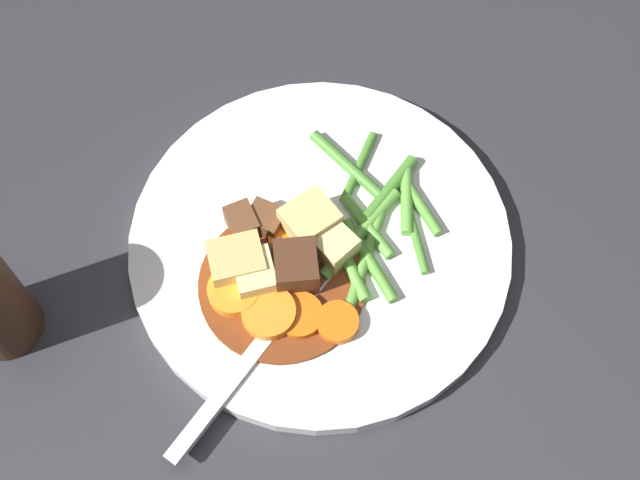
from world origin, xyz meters
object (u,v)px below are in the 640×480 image
object	(u,v)px
dinner_plate	(320,244)
potato_chunk_0	(332,246)
carrot_slice_1	(292,238)
carrot_slice_3	(299,316)
carrot_slice_4	(234,292)
meat_chunk_1	(296,267)
meat_chunk_0	(266,220)
carrot_slice_0	(337,322)
fork	(263,342)
potato_chunk_3	(237,262)
meat_chunk_3	(242,223)
meat_chunk_2	(275,262)
carrot_slice_2	(269,314)
potato_chunk_1	(255,275)
potato_chunk_2	(310,222)

from	to	relation	value
dinner_plate	potato_chunk_0	distance (m)	0.02
carrot_slice_1	carrot_slice_3	world-z (taller)	same
carrot_slice_4	meat_chunk_1	xyz separation A→B (m)	(-0.04, 0.02, 0.01)
dinner_plate	meat_chunk_0	bearing A→B (deg)	-60.58
carrot_slice_0	fork	world-z (taller)	carrot_slice_0
carrot_slice_4	fork	size ratio (longest dim) A/B	0.20
potato_chunk_3	potato_chunk_0	bearing A→B (deg)	147.84
carrot_slice_4	meat_chunk_3	size ratio (longest dim) A/B	1.46
potato_chunk_3	meat_chunk_2	distance (m)	0.03
dinner_plate	potato_chunk_3	size ratio (longest dim) A/B	7.40
carrot_slice_3	meat_chunk_0	distance (m)	0.07
carrot_slice_1	meat_chunk_3	bearing A→B (deg)	-58.71
meat_chunk_2	meat_chunk_3	size ratio (longest dim) A/B	1.05
carrot_slice_2	fork	size ratio (longest dim) A/B	0.20
carrot_slice_2	carrot_slice_3	world-z (taller)	carrot_slice_2
potato_chunk_3	meat_chunk_0	world-z (taller)	potato_chunk_3
meat_chunk_0	meat_chunk_2	bearing A→B (deg)	58.69
potato_chunk_0	potato_chunk_1	distance (m)	0.05
meat_chunk_1	fork	distance (m)	0.05
potato_chunk_2	carrot_slice_1	bearing A→B (deg)	-12.68
potato_chunk_0	potato_chunk_3	bearing A→B (deg)	-32.16
potato_chunk_1	meat_chunk_0	xyz separation A→B (m)	(-0.03, -0.03, -0.00)
dinner_plate	carrot_slice_3	distance (m)	0.06
potato_chunk_2	fork	bearing A→B (deg)	25.60
carrot_slice_2	meat_chunk_3	world-z (taller)	meat_chunk_3
carrot_slice_1	potato_chunk_3	world-z (taller)	potato_chunk_3
carrot_slice_0	meat_chunk_0	world-z (taller)	meat_chunk_0
dinner_plate	carrot_slice_2	size ratio (longest dim) A/B	7.33
potato_chunk_2	meat_chunk_2	distance (m)	0.04
potato_chunk_3	meat_chunk_0	bearing A→B (deg)	-162.14
dinner_plate	potato_chunk_3	bearing A→B (deg)	-21.60
dinner_plate	fork	size ratio (longest dim) A/B	1.50
meat_chunk_2	potato_chunk_1	bearing A→B (deg)	-2.93
carrot_slice_3	meat_chunk_2	size ratio (longest dim) A/B	1.27
carrot_slice_4	potato_chunk_0	xyz separation A→B (m)	(-0.07, 0.02, 0.00)
carrot_slice_2	potato_chunk_2	bearing A→B (deg)	-156.64
carrot_slice_4	meat_chunk_2	xyz separation A→B (m)	(-0.03, 0.00, 0.00)
carrot_slice_0	potato_chunk_1	bearing A→B (deg)	-73.22
meat_chunk_2	meat_chunk_0	bearing A→B (deg)	-121.31
meat_chunk_3	fork	world-z (taller)	meat_chunk_3
dinner_plate	carrot_slice_0	bearing A→B (deg)	56.53
dinner_plate	meat_chunk_0	xyz separation A→B (m)	(0.02, -0.03, 0.02)
carrot_slice_2	meat_chunk_0	distance (m)	0.07
carrot_slice_4	potato_chunk_1	distance (m)	0.02
carrot_slice_3	meat_chunk_0	xyz separation A→B (m)	(-0.03, -0.07, 0.00)
carrot_slice_4	meat_chunk_0	distance (m)	0.06
carrot_slice_2	meat_chunk_2	world-z (taller)	meat_chunk_2
meat_chunk_3	meat_chunk_1	bearing A→B (deg)	92.86
meat_chunk_2	carrot_slice_3	bearing A→B (deg)	70.29
potato_chunk_2	potato_chunk_3	world-z (taller)	potato_chunk_2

